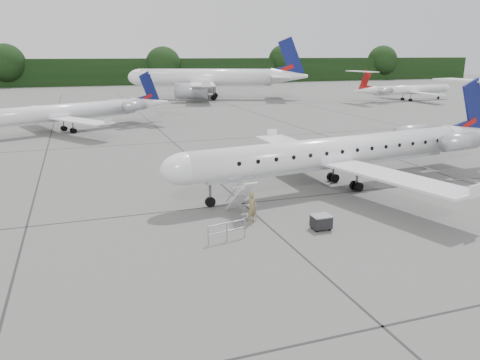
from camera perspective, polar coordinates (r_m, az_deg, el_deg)
name	(u,v)px	position (r m, az deg, el deg)	size (l,w,h in m)	color
ground	(375,219)	(29.10, 16.11, -4.56)	(320.00, 320.00, 0.00)	slate
treeline	(129,72)	(153.16, -13.38, 12.72)	(260.00, 4.00, 8.00)	black
main_regional_jet	(336,137)	(34.15, 11.57, 5.10)	(29.11, 20.96, 7.46)	silver
airstair	(241,197)	(28.18, 0.15, -2.07)	(0.85, 2.48, 2.34)	silver
passenger	(252,208)	(27.09, 1.49, -3.38)	(0.66, 0.43, 1.82)	olive
safety_railing	(227,232)	(24.62, -1.61, -6.34)	(2.20, 0.08, 1.00)	gray
baggage_cart	(321,222)	(26.56, 9.87, -5.05)	(1.03, 0.83, 0.89)	black
bg_narrowbody	(206,69)	(101.86, -4.21, 13.36)	(35.42, 25.50, 12.71)	silver
bg_regional_left	(58,104)	(61.85, -21.26, 8.59)	(26.79, 19.29, 7.03)	silver
bg_regional_right	(411,85)	(104.63, 20.13, 10.79)	(24.08, 17.34, 6.32)	silver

